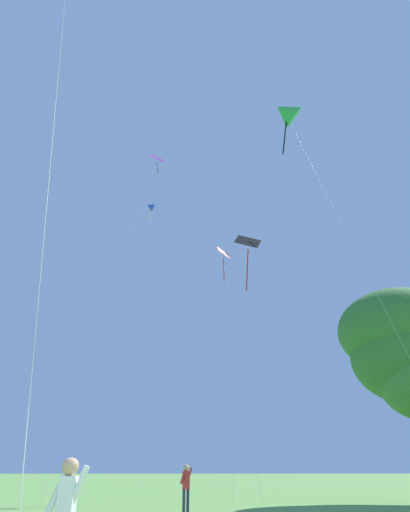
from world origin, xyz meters
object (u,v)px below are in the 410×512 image
object	(u,v)px
tree_left_oak	(409,352)
person_in_red_shirt	(186,484)
kite_green_small	(286,112)
kite_black_large	(247,254)
kite_purple_streamer	(153,172)
kite_red_high	(225,265)
kite_blue_delta	(150,207)

from	to	relation	value
tree_left_oak	person_in_red_shirt	bearing A→B (deg)	-155.76
kite_green_small	person_in_red_shirt	distance (m)	26.41
kite_black_large	kite_purple_streamer	distance (m)	12.34
kite_red_high	person_in_red_shirt	size ratio (longest dim) A/B	9.66
kite_green_small	person_in_red_shirt	size ratio (longest dim) A/B	16.00
kite_blue_delta	person_in_red_shirt	world-z (taller)	kite_blue_delta
kite_blue_delta	kite_purple_streamer	distance (m)	8.79
kite_green_small	kite_purple_streamer	xyz separation A→B (m)	(-10.02, 7.91, -0.12)
kite_blue_delta	kite_black_large	distance (m)	18.00
kite_black_large	tree_left_oak	bearing A→B (deg)	-42.45
person_in_red_shirt	tree_left_oak	size ratio (longest dim) A/B	0.15
kite_green_small	kite_blue_delta	size ratio (longest dim) A/B	0.98
kite_green_small	person_in_red_shirt	world-z (taller)	kite_green_small
kite_red_high	kite_black_large	bearing A→B (deg)	38.83
kite_black_large	tree_left_oak	distance (m)	13.37
kite_green_small	kite_black_large	distance (m)	10.73
kite_red_high	person_in_red_shirt	bearing A→B (deg)	-103.71
kite_green_small	kite_red_high	xyz separation A→B (m)	(-4.38, 3.11, -10.88)
person_in_red_shirt	tree_left_oak	bearing A→B (deg)	24.24
kite_red_high	tree_left_oak	size ratio (longest dim) A/B	1.49
kite_black_large	kite_red_high	distance (m)	2.80
tree_left_oak	kite_red_high	bearing A→B (deg)	150.07
kite_green_small	kite_purple_streamer	bearing A→B (deg)	141.71
kite_purple_streamer	person_in_red_shirt	bearing A→B (deg)	-79.03
kite_red_high	kite_blue_delta	bearing A→B (deg)	115.52
kite_blue_delta	kite_green_small	bearing A→B (deg)	-56.88
kite_black_large	person_in_red_shirt	bearing A→B (deg)	-110.04
kite_purple_streamer	person_in_red_shirt	world-z (taller)	kite_purple_streamer
kite_black_large	kite_green_small	bearing A→B (deg)	-61.01
kite_black_large	tree_left_oak	xyz separation A→B (m)	(7.48, -6.85, -8.71)
kite_black_large	kite_purple_streamer	bearing A→B (deg)	156.05
kite_green_small	kite_black_large	size ratio (longest dim) A/B	1.48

